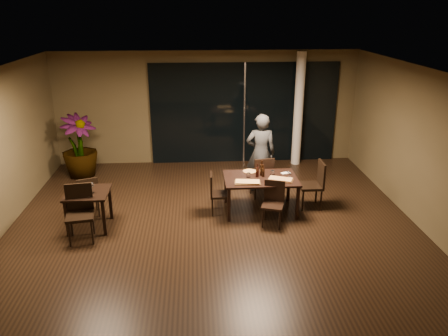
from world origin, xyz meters
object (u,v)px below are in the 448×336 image
chair_main_right (315,182)px  chair_side_far (88,195)px  chair_main_near (273,201)px  diner (261,153)px  potted_plant (79,146)px  main_table (261,181)px  chair_side_near (80,209)px  side_table (88,198)px  bottle_b (263,171)px  chair_main_far (262,175)px  bottle_c (262,168)px  chair_main_left (216,191)px  bottle_a (257,170)px

chair_main_right → chair_side_far: bearing=-87.8°
chair_main_near → chair_side_far: 3.73m
diner → potted_plant: 4.53m
chair_main_near → diner: bearing=109.0°
chair_main_near → main_table: bearing=125.2°
chair_main_right → chair_side_near: 4.75m
diner → side_table: bearing=27.9°
chair_main_right → bottle_b: size_ratio=3.98×
chair_main_far → diner: bearing=-99.7°
chair_main_right → diner: bearing=-133.1°
chair_side_far → bottle_b: bottle_b is taller
chair_main_near → bottle_b: bottle_b is taller
chair_side_far → chair_side_near: (0.05, -0.88, 0.09)m
bottle_b → chair_main_right: bearing=3.0°
chair_main_far → main_table: bearing=69.8°
side_table → chair_main_far: size_ratio=0.83×
chair_side_far → bottle_c: bottle_c is taller
chair_main_far → side_table: bearing=10.0°
side_table → chair_main_left: bearing=10.7°
chair_side_near → main_table: bearing=5.5°
chair_main_right → chair_side_far: 4.69m
chair_main_near → diner: (-0.02, 1.66, 0.43)m
chair_main_near → bottle_a: size_ratio=3.12×
main_table → bottle_b: 0.22m
chair_side_near → potted_plant: 3.29m
chair_main_left → bottle_b: 1.06m
main_table → chair_main_right: bearing=5.5°
potted_plant → bottle_a: 4.71m
chair_main_right → chair_main_left: bearing=-85.5°
chair_main_far → bottle_c: bottle_c is taller
chair_main_near → chair_main_right: size_ratio=0.86×
chair_main_far → bottle_a: bottle_a is taller
chair_main_right → potted_plant: 5.82m
side_table → chair_main_right: (4.58, 0.61, -0.05)m
bottle_b → potted_plant: bearing=152.4°
main_table → bottle_a: bottle_a is taller
diner → bottle_a: bearing=81.8°
chair_main_far → chair_main_right: 1.17m
chair_main_far → bottle_c: bearing=70.8°
side_table → chair_main_left: 2.53m
bottle_a → bottle_b: (0.12, 0.00, -0.01)m
side_table → chair_main_far: bearing=18.1°
potted_plant → bottle_b: bearing=-27.6°
chair_side_far → chair_main_near: bearing=152.0°
chair_side_near → bottle_a: size_ratio=3.73×
bottle_a → chair_main_far: bearing=70.9°
chair_main_left → chair_side_far: bearing=91.7°
chair_main_left → bottle_c: bearing=-79.1°
chair_main_near → bottle_a: bottle_a is taller
side_table → bottle_a: (3.33, 0.55, 0.27)m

